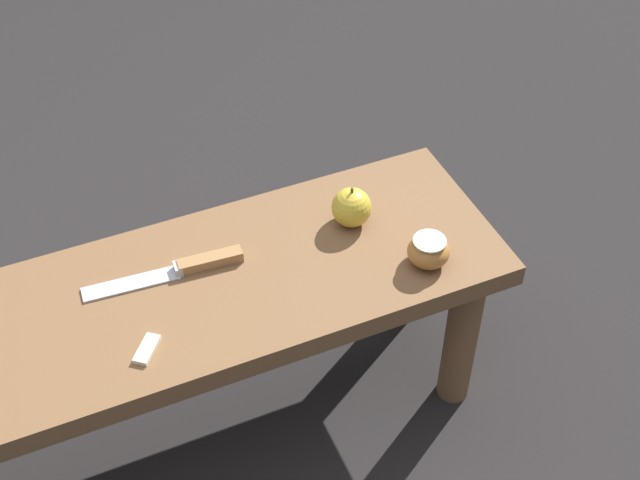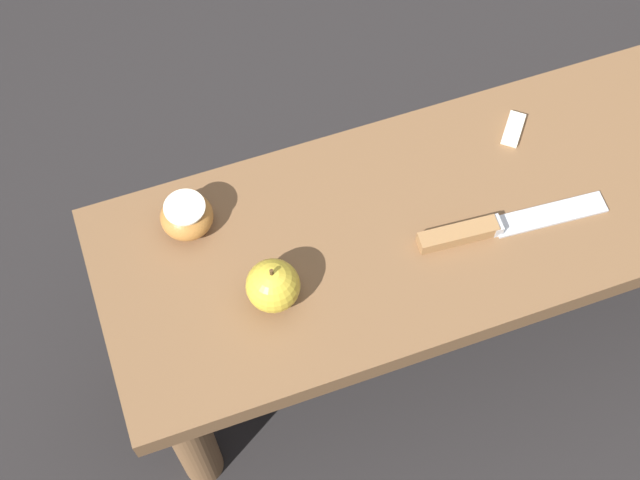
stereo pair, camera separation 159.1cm
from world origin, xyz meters
TOP-DOWN VIEW (x-y plane):
  - ground_plane at (0.00, 0.00)m, footprint 8.00×8.00m
  - wooden_bench at (0.00, 0.00)m, footprint 1.29×0.34m
  - knife at (0.13, 0.04)m, footprint 0.27×0.05m
  - apple_whole at (0.43, 0.04)m, footprint 0.07×0.07m
  - apple_cut at (0.50, -0.10)m, footprint 0.07×0.07m
  - apple_slice_near_knife at (0.03, -0.09)m, footprint 0.05×0.06m

SIDE VIEW (x-z plane):
  - ground_plane at x=0.00m, z-range 0.00..0.00m
  - wooden_bench at x=0.00m, z-range 0.13..0.51m
  - apple_slice_near_knife at x=0.03m, z-range 0.38..0.39m
  - knife at x=0.13m, z-range 0.38..0.40m
  - apple_cut at x=0.50m, z-range 0.38..0.43m
  - apple_whole at x=0.43m, z-range 0.38..0.45m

